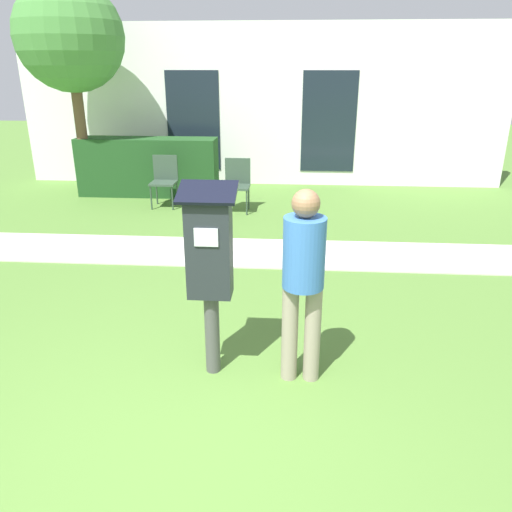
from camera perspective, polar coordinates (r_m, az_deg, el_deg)
ground_plane at (r=3.60m, az=-8.61°, el=-21.27°), size 40.00×40.00×0.00m
sidewalk at (r=6.81m, az=-1.88°, el=0.43°), size 12.00×1.10×0.02m
building_facade at (r=10.73m, az=0.56°, el=16.73°), size 10.00×0.26×3.20m
parking_meter at (r=3.86m, az=-5.33°, el=-0.17°), size 0.44×0.31×1.59m
person_standing at (r=3.79m, az=5.43°, el=-1.99°), size 0.32×0.32×1.58m
outdoor_chair_left at (r=9.16m, az=-10.42°, el=8.89°), size 0.44×0.44×0.90m
outdoor_chair_middle at (r=8.72m, az=-2.16°, el=8.60°), size 0.44×0.44×0.90m
hedge_row at (r=10.03m, az=-12.22°, el=9.92°), size 2.67×0.60×1.10m
tree at (r=10.11m, az=-20.50°, el=22.32°), size 1.90×1.90×3.82m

